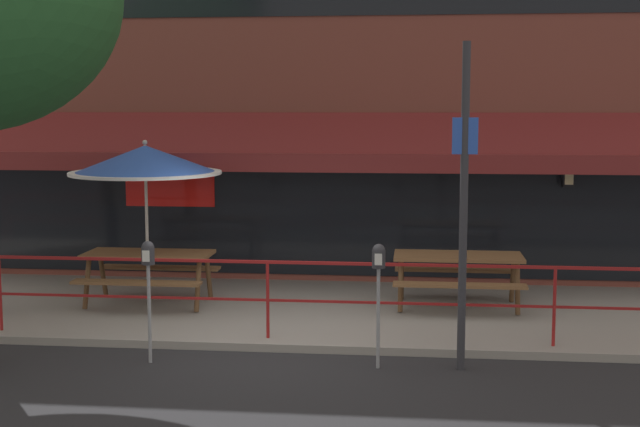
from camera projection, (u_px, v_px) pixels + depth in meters
name	position (u px, v px, depth m)	size (l,w,h in m)	color
ground_plane	(264.00, 352.00, 10.72)	(120.00, 120.00, 0.00)	#232326
patio_deck	(288.00, 311.00, 12.68)	(15.00, 4.00, 0.10)	gray
restaurant_building	(307.00, 66.00, 14.46)	(15.00, 1.60, 7.24)	brown
patio_railing	(268.00, 282.00, 10.92)	(13.84, 0.04, 0.97)	maroon
picnic_table_left	(149.00, 263.00, 12.76)	(1.80, 1.42, 0.76)	brown
picnic_table_centre	(458.00, 266.00, 12.58)	(1.80, 1.42, 0.76)	brown
patio_umbrella_left	(145.00, 161.00, 12.54)	(2.14, 2.14, 2.38)	#B7B2A8
parking_meter_near	(148.00, 265.00, 10.15)	(0.15, 0.16, 1.42)	gray
parking_meter_far	(379.00, 268.00, 9.93)	(0.15, 0.16, 1.42)	gray
street_sign_pole	(464.00, 204.00, 9.79)	(0.28, 0.09, 3.64)	#2D2D33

